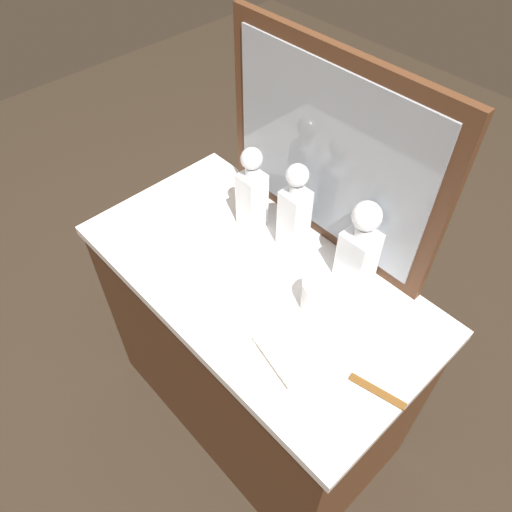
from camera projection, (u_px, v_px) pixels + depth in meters
ground_plane at (256, 404)px, 2.03m from camera, size 6.00×6.00×0.00m
dresser at (256, 351)px, 1.72m from camera, size 1.06×0.57×0.83m
dresser_mirror at (328, 154)px, 1.32m from camera, size 0.73×0.03×0.58m
crystal_decanter_right at (294, 215)px, 1.40m from camera, size 0.07×0.07×0.30m
crystal_decanter_far_right at (359, 248)px, 1.33m from camera, size 0.09×0.09×0.27m
crystal_decanter_left at (252, 196)px, 1.47m from camera, size 0.07×0.07×0.28m
crystal_tumbler_far_right at (317, 296)px, 1.30m from camera, size 0.09×0.09×0.10m
silver_brush_front at (281, 358)px, 1.21m from camera, size 0.17×0.09×0.02m
tortoiseshell_comb at (377, 391)px, 1.16m from camera, size 0.14×0.05×0.01m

